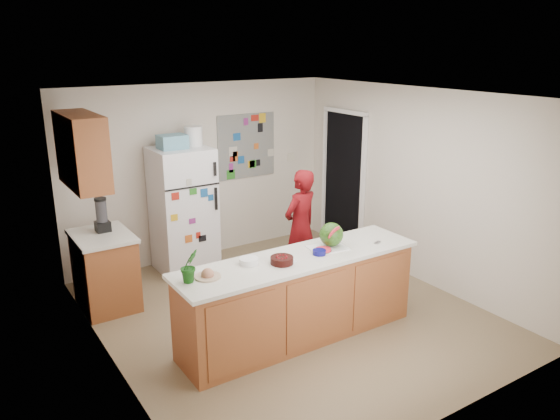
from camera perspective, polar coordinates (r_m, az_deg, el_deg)
floor at (r=6.46m, az=0.83°, el=-10.83°), size 4.00×4.50×0.02m
wall_back at (r=7.89m, az=-8.31°, el=3.98°), size 4.00×0.02×2.50m
wall_left at (r=5.19m, az=-17.91°, el=-3.66°), size 0.02×4.50×2.50m
wall_right at (r=7.25m, az=14.20°, el=2.46°), size 0.02×4.50×2.50m
ceiling at (r=5.73m, az=0.94°, el=12.02°), size 4.00×4.50×0.02m
doorway at (r=8.31m, az=6.70°, el=3.07°), size 0.03×0.85×2.04m
peninsula_base at (r=5.79m, az=1.97°, el=-9.33°), size 2.60×0.62×0.88m
peninsula_top at (r=5.60m, az=2.02°, el=-5.12°), size 2.68×0.70×0.04m
side_counter_base at (r=6.78m, az=-17.79°, el=-6.19°), size 0.60×0.80×0.86m
side_counter_top at (r=6.63m, az=-18.14°, el=-2.60°), size 0.64×0.84×0.04m
upper_cabinets at (r=6.29m, az=-20.01°, el=5.84°), size 0.35×1.00×0.80m
refrigerator at (r=7.48m, az=-10.07°, el=-0.01°), size 0.75×0.70×1.70m
fridge_top_bin at (r=7.23m, az=-11.19°, el=7.00°), size 0.35×0.28×0.18m
photo_collage at (r=8.15m, az=-3.52°, el=6.69°), size 0.95×0.01×0.95m
person at (r=7.02m, az=2.15°, el=-1.74°), size 0.62×0.49×1.50m
blender_appliance at (r=6.67m, az=-18.13°, el=-0.57°), size 0.13×0.13×0.38m
cutting_board at (r=5.84m, az=5.01°, el=-3.97°), size 0.43×0.34×0.01m
watermelon at (r=5.84m, az=5.39°, el=-2.56°), size 0.26×0.26×0.26m
watermelon_slice at (r=5.74m, az=4.54°, el=-4.16°), size 0.17×0.17×0.02m
cherry_bowl at (r=5.42m, az=0.19°, el=-5.27°), size 0.28×0.28×0.07m
white_bowl at (r=5.42m, az=-3.29°, el=-5.34°), size 0.23×0.23×0.06m
cobalt_bowl at (r=5.66m, az=4.12°, el=-4.42°), size 0.16×0.16×0.05m
plate at (r=5.17m, az=-7.56°, el=-6.91°), size 0.27×0.27×0.02m
paper_towel at (r=5.47m, az=0.51°, el=-5.32°), size 0.19×0.17×0.02m
keys at (r=6.06m, az=10.14°, el=-3.35°), size 0.10×0.07×0.01m
potted_plant at (r=5.04m, az=-9.44°, el=-5.76°), size 0.19×0.16×0.32m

